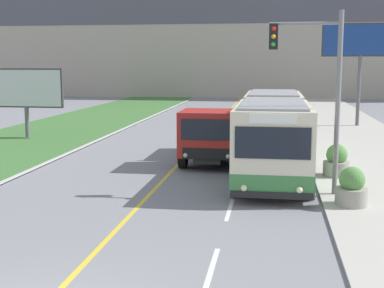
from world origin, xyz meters
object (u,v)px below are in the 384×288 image
(dump_truck, at_px, (213,136))
(planter_round_near, at_px, (352,188))
(billboard_small, at_px, (26,90))
(planter_round_second, at_px, (337,162))
(traffic_light_mast, at_px, (318,80))
(city_bus, at_px, (273,132))
(billboard_large, at_px, (361,45))

(dump_truck, distance_m, planter_round_near, 8.04)
(billboard_small, relative_size, planter_round_near, 3.78)
(planter_round_near, bearing_deg, planter_round_second, 89.57)
(traffic_light_mast, bearing_deg, city_bus, 106.94)
(planter_round_near, bearing_deg, dump_truck, 127.53)
(billboard_small, height_order, planter_round_second, billboard_small)
(planter_round_near, bearing_deg, traffic_light_mast, 125.55)
(dump_truck, bearing_deg, planter_round_second, -23.23)
(planter_round_second, bearing_deg, billboard_large, 79.19)
(city_bus, relative_size, dump_truck, 2.02)
(planter_round_second, bearing_deg, billboard_small, 152.91)
(city_bus, bearing_deg, dump_truck, 168.96)
(dump_truck, relative_size, billboard_small, 1.40)
(traffic_light_mast, bearing_deg, planter_round_second, 70.44)
(billboard_small, distance_m, planter_round_second, 18.44)
(billboard_large, distance_m, planter_round_near, 21.88)
(dump_truck, distance_m, billboard_small, 13.07)
(dump_truck, relative_size, planter_round_second, 5.14)
(traffic_light_mast, relative_size, billboard_small, 1.33)
(traffic_light_mast, relative_size, planter_round_near, 5.03)
(dump_truck, bearing_deg, billboard_large, 61.12)
(city_bus, relative_size, billboard_small, 2.82)
(planter_round_near, distance_m, planter_round_second, 4.24)
(dump_truck, xyz_separation_m, planter_round_near, (4.88, -6.35, -0.61))
(planter_round_second, bearing_deg, traffic_light_mast, -109.56)
(billboard_small, height_order, planter_round_near, billboard_small)
(dump_truck, distance_m, billboard_large, 17.35)
(city_bus, distance_m, planter_round_second, 3.01)
(dump_truck, relative_size, traffic_light_mast, 1.05)
(billboard_small, bearing_deg, traffic_light_mast, -36.25)
(city_bus, height_order, billboard_large, billboard_large)
(dump_truck, xyz_separation_m, traffic_light_mast, (3.89, -4.97, 2.55))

